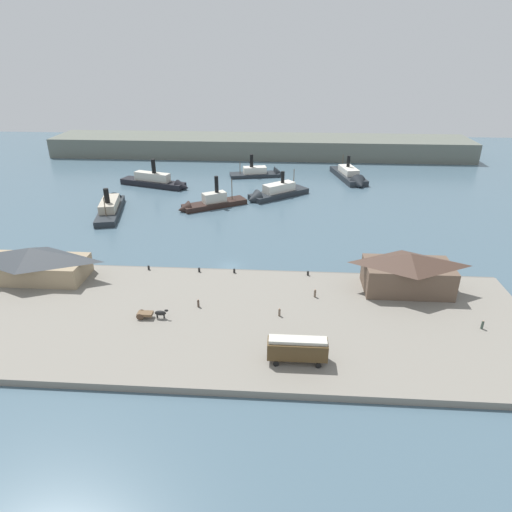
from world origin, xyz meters
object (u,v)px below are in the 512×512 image
pedestrian_near_east_shed (482,325)px  ferry_near_quay (272,194)px  mooring_post_east (149,268)px  ferry_departing_north (159,182)px  ferry_shed_west_terminal (408,272)px  pedestrian_walking_west (279,312)px  ferry_outer_harbor (207,204)px  mooring_post_west (234,271)px  ferry_approaching_east (351,177)px  mooring_post_center_west (308,273)px  ferry_approaching_west (262,173)px  street_tram (297,348)px  horse_cart (151,314)px  pedestrian_at_waters_edge (198,303)px  mooring_post_center_east (199,270)px  pedestrian_standing_center (315,293)px  ferry_moored_east (111,206)px  ferry_shed_customs_shed (33,263)px

pedestrian_near_east_shed → ferry_near_quay: bearing=117.5°
mooring_post_east → ferry_departing_north: 65.83m
ferry_shed_west_terminal → ferry_departing_north: (-67.12, 69.10, -3.43)m
pedestrian_walking_west → ferry_outer_harbor: bearing=111.0°
mooring_post_west → ferry_approaching_east: (33.60, 76.29, -0.25)m
ferry_outer_harbor → ferry_departing_north: (-20.26, 20.71, 0.33)m
ferry_departing_north → ferry_outer_harbor: bearing=-45.6°
ferry_approaching_east → ferry_near_quay: size_ratio=1.23×
mooring_post_center_west → ferry_approaching_west: 81.66m
street_tram → pedestrian_walking_west: size_ratio=5.57×
mooring_post_center_west → horse_cart: bearing=-147.3°
pedestrian_near_east_shed → ferry_approaching_east: bearing=96.0°
pedestrian_at_waters_edge → mooring_post_center_east: size_ratio=1.78×
mooring_post_west → mooring_post_center_east: size_ratio=1.00×
ferry_shed_west_terminal → pedestrian_at_waters_edge: 39.96m
pedestrian_near_east_shed → mooring_post_west: 46.81m
pedestrian_standing_center → ferry_outer_harbor: bearing=119.2°
horse_cart → pedestrian_walking_west: 22.24m
horse_cart → ferry_moored_east: ferry_moored_east is taller
ferry_outer_harbor → mooring_post_center_west: bearing=-57.1°
mooring_post_east → mooring_post_west: bearing=-0.7°
mooring_post_east → ferry_moored_east: 45.20m
mooring_post_east → ferry_moored_east: bearing=119.9°
mooring_post_east → ferry_shed_west_terminal: bearing=-5.5°
pedestrian_near_east_shed → ferry_departing_north: bearing=133.3°
pedestrian_at_waters_edge → mooring_post_center_east: (-2.37, 13.62, -0.28)m
horse_cart → pedestrian_walking_west: (22.13, 2.19, -0.20)m
ferry_shed_customs_shed → mooring_post_center_west: size_ratio=23.45×
pedestrian_at_waters_edge → mooring_post_west: size_ratio=1.78×
pedestrian_near_east_shed → pedestrian_at_waters_edge: bearing=175.7°
street_tram → mooring_post_center_east: size_ratio=9.86×
pedestrian_standing_center → ferry_approaching_west: ferry_approaching_west is taller
pedestrian_near_east_shed → ferry_outer_harbor: ferry_outer_harbor is taller
ferry_moored_east → pedestrian_walking_west: bearing=-47.5°
ferry_approaching_west → ferry_moored_east: bearing=-135.8°
mooring_post_west → ferry_moored_east: size_ratio=0.03×
pedestrian_walking_west → mooring_post_east: (-27.85, 15.91, -0.28)m
mooring_post_center_west → ferry_approaching_west: ferry_approaching_west is taller
ferry_shed_west_terminal → pedestrian_near_east_shed: ferry_shed_west_terminal is taller
ferry_moored_east → mooring_post_center_west: bearing=-35.2°
ferry_shed_west_terminal → ferry_approaching_east: ferry_shed_west_terminal is taller
street_tram → pedestrian_near_east_shed: 32.76m
pedestrian_walking_west → ferry_approaching_east: 95.03m
mooring_post_west → pedestrian_at_waters_edge: bearing=-110.1°
street_tram → ferry_departing_north: ferry_departing_north is taller
ferry_shed_west_terminal → mooring_post_east: size_ratio=18.39×
pedestrian_near_east_shed → ferry_moored_east: ferry_moored_east is taller
ferry_shed_customs_shed → mooring_post_east: 22.64m
horse_cart → ferry_outer_harbor: 61.46m
ferry_departing_north → ferry_approaching_east: bearing=10.2°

